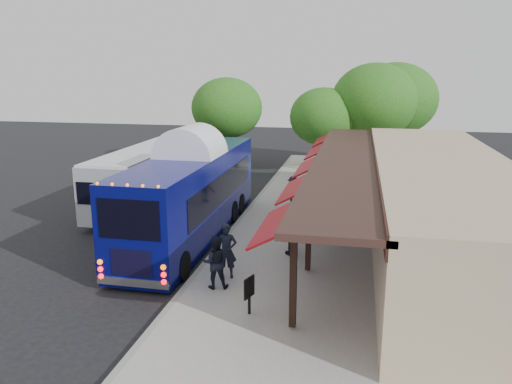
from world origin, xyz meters
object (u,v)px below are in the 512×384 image
Objects in this scene: city_bus at (153,172)px; ped_d at (293,192)px; coach_bus at (192,190)px; ped_b at (215,262)px; ped_c at (293,231)px; ped_a at (227,251)px; sign_board at (249,289)px.

city_bus reaches higher than ped_d.
ped_d is at bearing 54.68° from coach_bus.
ped_b is 3.96m from ped_c.
ped_c is (1.87, 2.54, 0.01)m from ped_a.
ped_d is (7.44, 0.20, -0.73)m from city_bus.
ped_d reaches higher than sign_board.
ped_c is at bearing 102.75° from sign_board.
ped_b is (6.31, -9.95, -0.65)m from city_bus.
ped_d is at bearing 0.82° from city_bus.
ped_b is 2.10m from sign_board.
ped_a is at bearing -55.27° from city_bus.
ped_d is 1.40× the size of sign_board.
sign_board is at bearing 119.44° from ped_b.
sign_board is (-0.58, -4.93, -0.17)m from ped_c.
ped_a is (2.62, -4.23, -0.94)m from coach_bus.
coach_bus is 5.76m from ped_b.
city_bus is at bearing -11.93° from ped_d.
coach_bus is 10.50× the size of sign_board.
ped_c reaches higher than ped_a.
coach_bus reaches higher than ped_a.
sign_board is (3.91, -6.62, -1.11)m from coach_bus.
coach_bus is 4.89m from ped_c.
ped_a is (6.46, -9.07, -0.59)m from city_bus.
ped_b is at bearing 24.05° from ped_c.
coach_bus reaches higher than sign_board.
ped_a is 0.89m from ped_b.
ped_c is (2.02, 3.41, 0.07)m from ped_b.
ped_d is at bearing 110.99° from sign_board.
city_bus is 6.51× the size of ped_b.
coach_bus reaches higher than city_bus.
coach_bus is 6.32× the size of ped_c.
city_bus is 13.86m from sign_board.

